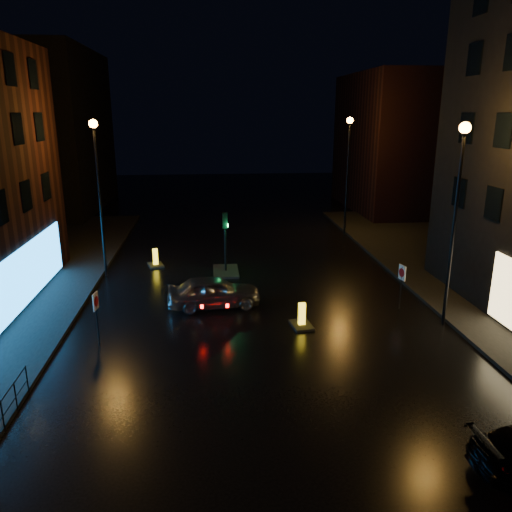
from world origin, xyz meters
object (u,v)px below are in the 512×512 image
at_px(traffic_signal, 226,264).
at_px(road_sign_left, 96,306).
at_px(bollard_far, 156,262).
at_px(silver_hatchback, 214,292).
at_px(road_sign_right, 402,276).
at_px(bollard_near, 302,321).

bearing_deg(traffic_signal, road_sign_left, -122.18).
bearing_deg(road_sign_left, traffic_signal, 65.88).
relative_size(traffic_signal, bollard_far, 2.51).
distance_m(silver_hatchback, road_sign_left, 5.72).
relative_size(silver_hatchback, road_sign_right, 2.03).
relative_size(bollard_near, road_sign_right, 0.62).
bearing_deg(silver_hatchback, road_sign_left, 120.88).
xyz_separation_m(traffic_signal, bollard_far, (-4.06, 1.61, -0.27)).
xyz_separation_m(bollard_far, road_sign_left, (-1.23, -10.02, 1.32)).
relative_size(traffic_signal, road_sign_right, 1.64).
bearing_deg(bollard_near, road_sign_right, 9.75).
bearing_deg(road_sign_left, bollard_near, 13.24).
height_order(road_sign_left, road_sign_right, road_sign_right).
height_order(silver_hatchback, road_sign_right, road_sign_right).
distance_m(traffic_signal, bollard_near, 8.22).
height_order(traffic_signal, road_sign_left, traffic_signal).
xyz_separation_m(traffic_signal, silver_hatchback, (-0.73, -5.07, 0.23)).
bearing_deg(road_sign_left, silver_hatchback, 44.33).
distance_m(traffic_signal, silver_hatchback, 5.13).
bearing_deg(traffic_signal, bollard_near, -69.16).
xyz_separation_m(bollard_near, bollard_far, (-6.98, 9.28, -0.00)).
xyz_separation_m(silver_hatchback, road_sign_right, (8.49, -1.10, 0.85)).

